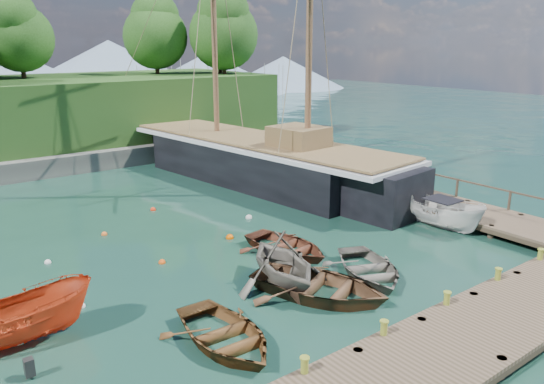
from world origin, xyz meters
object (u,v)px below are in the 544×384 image
Objects in this scene: rowboat_2 at (319,296)px; rowboat_4 at (286,253)px; rowboat_3 at (369,276)px; rowboat_1 at (282,286)px; schooner at (259,163)px; cabin_boat_white at (440,227)px; rowboat_0 at (225,344)px; motorboat_orange at (17,345)px.

rowboat_2 is 1.20× the size of rowboat_4.
rowboat_2 is at bearing -153.62° from rowboat_3.
rowboat_4 reaches higher than rowboat_3.
rowboat_1 is 0.14× the size of schooner.
rowboat_0 is at bearing -172.18° from cabin_boat_white.
rowboat_1 is at bearing 179.98° from cabin_boat_white.
rowboat_4 is at bearing 42.86° from rowboat_2.
motorboat_orange is at bearing 144.78° from rowboat_0.
rowboat_0 is at bearing 163.33° from rowboat_2.
rowboat_1 is 0.92× the size of cabin_boat_white.
schooner is (12.12, 14.97, 1.19)m from rowboat_0.
motorboat_orange is (-8.79, 1.69, 0.00)m from rowboat_1.
schooner is (7.79, 14.38, 1.19)m from rowboat_2.
rowboat_2 is 9.80m from motorboat_orange.
schooner is (5.12, 14.28, 1.19)m from rowboat_3.
cabin_boat_white is (6.93, 1.73, 0.00)m from rowboat_3.
rowboat_4 is at bearing 163.80° from cabin_boat_white.
cabin_boat_white is at bearing 11.75° from rowboat_0.
motorboat_orange is 18.93m from cabin_boat_white.
rowboat_0 is at bearing -139.26° from rowboat_1.
rowboat_3 is 0.14× the size of schooner.
rowboat_2 is at bearing -120.45° from rowboat_4.
motorboat_orange is at bearing 136.75° from rowboat_2.
rowboat_4 is at bearing 130.27° from rowboat_3.
cabin_boat_white is at bearing 14.44° from rowboat_1.
schooner is at bearing 96.21° from cabin_boat_white.
rowboat_4 is (2.10, 2.37, 0.00)m from rowboat_1.
schooner reaches higher than cabin_boat_white.
schooner is (17.07, 11.22, 1.19)m from motorboat_orange.
rowboat_2 is at bearing 9.71° from rowboat_0.
rowboat_2 is 2.68m from rowboat_3.
schooner is (8.29, 12.91, 1.19)m from rowboat_1.
cabin_boat_white reaches higher than rowboat_2.
rowboat_3 is at bearing -168.01° from cabin_boat_white.
rowboat_1 is 15.39m from schooner.
rowboat_0 is 7.04m from rowboat_3.
schooner is at bearing 52.92° from rowboat_0.
motorboat_orange is at bearing -178.42° from rowboat_1.
rowboat_4 is at bearing -127.40° from schooner.
rowboat_4 is 12.27m from schooner.
rowboat_1 is 3.46m from rowboat_3.
rowboat_0 is 7.41m from rowboat_4.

